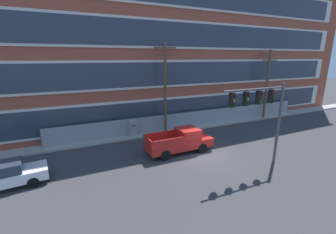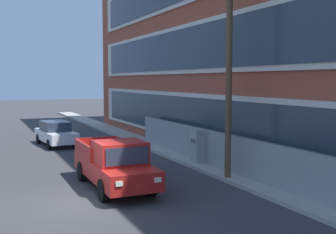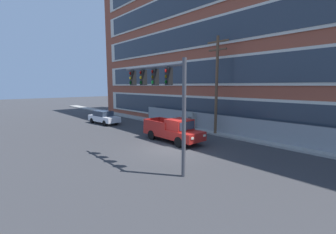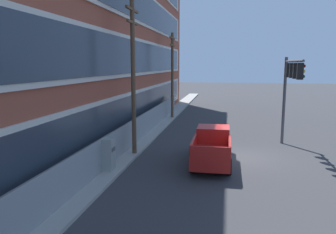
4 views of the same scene
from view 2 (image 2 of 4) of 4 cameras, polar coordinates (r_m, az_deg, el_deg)
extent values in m
plane|color=#38383A|center=(14.91, -11.83, -11.48)|extent=(160.00, 160.00, 0.00)
cube|color=#9E9B93|center=(17.65, 11.00, -8.60)|extent=(80.00, 1.64, 0.16)
cube|color=beige|center=(16.83, 15.55, -2.31)|extent=(47.69, 0.10, 2.77)
cube|color=#2D3844|center=(16.79, 15.40, -2.33)|extent=(45.61, 0.06, 2.31)
cube|color=beige|center=(16.79, 15.87, 10.81)|extent=(47.69, 0.10, 2.77)
cube|color=#2D3844|center=(16.75, 15.71, 10.82)|extent=(45.61, 0.06, 2.31)
cube|color=gray|center=(15.21, 18.02, -7.75)|extent=(30.00, 0.04, 1.82)
cylinder|color=#4C4C51|center=(28.00, -3.08, -1.75)|extent=(0.06, 0.06, 1.82)
cylinder|color=#4C4C51|center=(15.03, 18.12, -4.35)|extent=(30.00, 0.05, 0.05)
cube|color=#AD1E19|center=(16.69, -7.32, -6.98)|extent=(5.53, 1.94, 0.70)
cube|color=#AD1E19|center=(15.82, -6.53, -4.79)|extent=(1.66, 1.79, 0.84)
cube|color=#283342|center=(15.02, -5.53, -5.30)|extent=(0.06, 1.59, 0.63)
cube|color=#AD1E19|center=(18.01, -5.73, -4.04)|extent=(2.76, 0.12, 0.56)
cube|color=#AD1E19|center=(17.53, -11.39, -4.37)|extent=(2.76, 0.12, 0.56)
cube|color=#AD1E19|center=(19.16, -9.73, -3.54)|extent=(0.10, 1.86, 0.56)
cylinder|color=black|center=(15.53, -2.31, -9.18)|extent=(0.80, 0.26, 0.80)
cylinder|color=black|center=(14.98, -8.72, -9.77)|extent=(0.80, 0.26, 0.80)
cylinder|color=black|center=(18.57, -6.17, -6.84)|extent=(0.80, 0.26, 0.80)
cylinder|color=black|center=(18.11, -11.57, -7.22)|extent=(0.80, 0.26, 0.80)
cube|color=white|center=(14.33, -1.40, -8.51)|extent=(0.06, 0.24, 0.16)
cube|color=white|center=(13.88, -6.63, -8.99)|extent=(0.06, 0.24, 0.16)
cube|color=silver|center=(28.09, -14.93, -2.45)|extent=(4.71, 2.14, 0.64)
cube|color=#283342|center=(28.20, -15.05, -1.16)|extent=(2.42, 1.72, 0.60)
cylinder|color=black|center=(27.00, -12.50, -3.38)|extent=(0.66, 0.26, 0.64)
cylinder|color=black|center=(26.58, -15.78, -3.59)|extent=(0.66, 0.26, 0.64)
cylinder|color=black|center=(29.70, -14.13, -2.66)|extent=(0.66, 0.26, 0.64)
cylinder|color=black|center=(29.31, -17.13, -2.83)|extent=(0.66, 0.26, 0.64)
cylinder|color=brown|center=(17.52, 8.24, 5.84)|extent=(0.26, 0.26, 8.95)
cube|color=#939993|center=(20.84, 4.11, -4.16)|extent=(0.69, 0.54, 1.78)
cube|color=#515151|center=(20.66, 3.43, -3.25)|extent=(0.48, 0.02, 0.20)
camera|label=1|loc=(26.16, -48.74, 10.79)|focal=24.00mm
camera|label=3|loc=(8.03, -97.27, 2.09)|focal=24.00mm
camera|label=4|loc=(33.42, -17.47, 6.86)|focal=35.00mm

